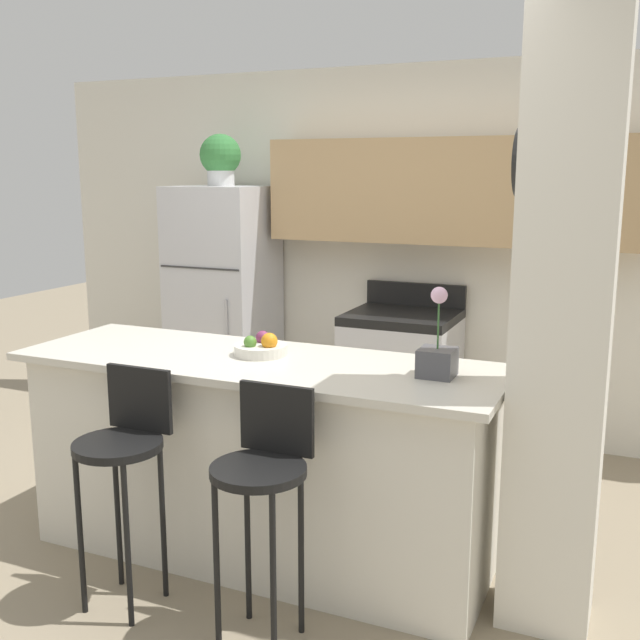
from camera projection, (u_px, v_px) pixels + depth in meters
ground_plane at (260, 554)px, 3.65m from camera, size 14.00×14.00×0.00m
wall_back at (418, 229)px, 5.14m from camera, size 5.60×0.38×2.55m
pillar_right at (562, 318)px, 2.89m from camera, size 0.38×0.32×2.55m
counter_bar at (258, 458)px, 3.55m from camera, size 2.29×0.77×0.98m
refrigerator at (224, 305)px, 5.52m from camera, size 0.67×0.66×1.73m
stove_range at (401, 378)px, 5.07m from camera, size 0.71×0.65×1.07m
bar_stool_left at (124, 449)px, 3.14m from camera, size 0.37×0.37×1.02m
bar_stool_right at (263, 474)px, 2.88m from camera, size 0.37×0.37×1.02m
potted_plant_on_fridge at (220, 158)px, 5.31m from camera, size 0.29×0.29×0.36m
orchid_vase at (437, 355)px, 3.14m from camera, size 0.15×0.15×0.38m
fruit_bowl at (261, 347)px, 3.52m from camera, size 0.25×0.25×0.11m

